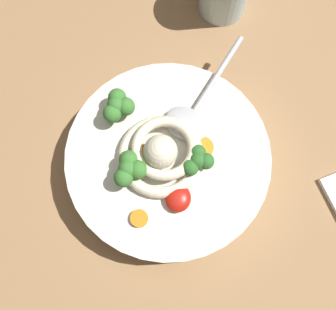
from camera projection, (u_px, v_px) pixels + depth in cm
name	position (u px, v px, depth cm)	size (l,w,h in cm)	color
table_slab	(187.00, 163.00, 55.17)	(100.82, 100.82, 3.70)	#936D47
soup_bowl	(168.00, 161.00, 50.34)	(26.70, 26.70, 5.59)	silver
noodle_pile	(162.00, 153.00, 46.26)	(12.02, 11.78, 4.83)	beige
soup_spoon	(192.00, 115.00, 48.45)	(16.74, 11.20, 1.60)	#B7B7BC
chili_sauce_dollop	(178.00, 198.00, 45.36)	(3.55, 3.20, 1.60)	#B2190F
broccoli_floret_beside_noodles	(118.00, 106.00, 47.19)	(4.66, 4.01, 3.68)	#7A9E60
broccoli_floret_center	(199.00, 161.00, 45.45)	(4.05, 3.48, 3.20)	#7A9E60
broccoli_floret_left	(129.00, 169.00, 44.85)	(4.64, 4.00, 3.67)	#7A9E60
carrot_slice_near_spoon	(144.00, 155.00, 47.51)	(2.60, 2.60, 0.43)	orange
carrot_slice_right	(139.00, 218.00, 45.14)	(2.19, 2.19, 0.63)	orange
carrot_slice_rear	(202.00, 146.00, 47.81)	(2.91, 2.91, 0.51)	orange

